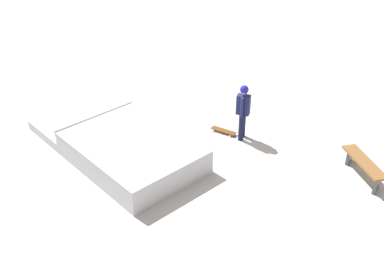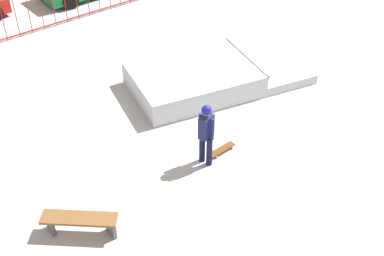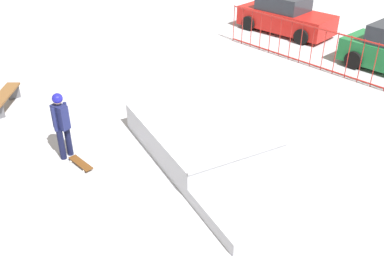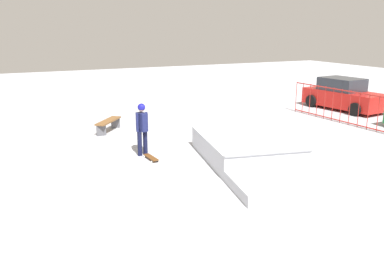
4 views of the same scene
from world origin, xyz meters
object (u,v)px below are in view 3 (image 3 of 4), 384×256
object	(u,v)px
skateboard	(81,163)
park_bench	(5,97)
skate_ramp	(210,144)
skater	(61,121)
parked_car_red	(285,16)

from	to	relation	value
skateboard	park_bench	bearing A→B (deg)	179.60
skate_ramp	skater	size ratio (longest dim) A/B	3.37
park_bench	skater	bearing A→B (deg)	3.80
skateboard	parked_car_red	bearing A→B (deg)	102.23
parked_car_red	skate_ramp	bearing A→B (deg)	-66.49
skate_ramp	park_bench	size ratio (longest dim) A/B	3.91
skateboard	park_bench	world-z (taller)	park_bench
skateboard	skater	bearing A→B (deg)	-177.61
skateboard	skate_ramp	bearing A→B (deg)	54.23
skate_ramp	skater	distance (m)	3.60
skater	park_bench	bearing A→B (deg)	167.55
skate_ramp	skateboard	world-z (taller)	skate_ramp
skateboard	park_bench	distance (m)	4.14
skateboard	park_bench	size ratio (longest dim) A/B	0.55
skateboard	parked_car_red	distance (m)	12.23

